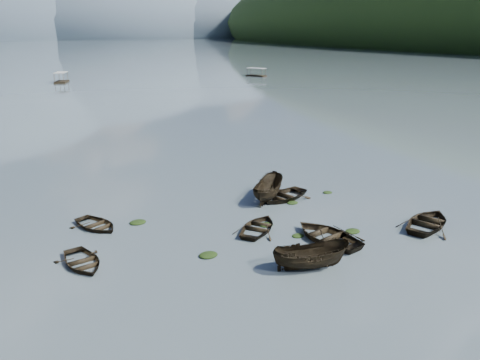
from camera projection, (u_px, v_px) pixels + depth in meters
name	position (u px, v px, depth m)	size (l,w,h in m)	color
ground_plane	(328.00, 270.00, 27.12)	(2400.00, 2400.00, 0.00)	#48565B
haze_mtn_c	(104.00, 37.00, 859.20)	(520.00, 520.00, 260.00)	#475666
haze_mtn_d	(196.00, 36.00, 931.92)	(520.00, 520.00, 220.00)	#475666
rowboat_0	(83.00, 265.00, 27.73)	(2.81, 3.93, 0.81)	black
rowboat_1	(259.00, 230.00, 32.55)	(2.95, 4.13, 0.86)	black
rowboat_2	(310.00, 268.00, 27.38)	(1.75, 4.65, 1.80)	black
rowboat_3	(327.00, 240.00, 31.07)	(3.63, 5.08, 1.05)	black
rowboat_4	(428.00, 226.00, 33.20)	(3.55, 4.96, 1.03)	black
rowboat_6	(96.00, 227.00, 32.97)	(2.80, 3.92, 0.81)	black
rowboat_7	(284.00, 199.00, 38.57)	(3.30, 4.62, 0.96)	black
rowboat_8	(267.00, 199.00, 38.54)	(1.89, 5.03, 1.94)	black
weed_clump_0	(208.00, 256.00, 28.82)	(1.19, 0.97, 0.26)	black
weed_clump_1	(298.00, 236.00, 31.56)	(0.87, 0.70, 0.19)	black
weed_clump_2	(293.00, 261.00, 28.14)	(1.37, 1.10, 0.30)	black
weed_clump_3	(328.00, 193.00, 39.96)	(0.83, 0.70, 0.18)	black
weed_clump_4	(352.00, 232.00, 32.25)	(1.09, 0.86, 0.23)	black
weed_clump_5	(138.00, 223.00, 33.71)	(1.20, 0.97, 0.25)	black
weed_clump_6	(266.00, 225.00, 33.32)	(1.06, 0.88, 0.22)	black
weed_clump_7	(292.00, 203.00, 37.55)	(0.95, 0.76, 0.21)	black
pontoon_centre	(62.00, 83.00, 122.98)	(2.76, 6.62, 2.54)	black
pontoon_right	(256.00, 76.00, 139.48)	(2.50, 6.01, 2.30)	black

